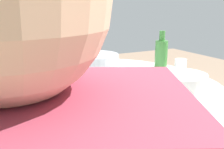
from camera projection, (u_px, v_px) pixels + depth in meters
name	position (u px, v px, depth m)	size (l,w,h in m)	color
round_dining_table	(91.00, 110.00, 1.23)	(1.28, 1.28, 0.73)	#99999E
rice_bowl	(95.00, 60.00, 1.57)	(0.30, 0.30, 0.09)	#B2B5BA
soup_bowl	(180.00, 81.00, 1.16)	(0.24, 0.26, 0.07)	silver
dish_eggplant	(28.00, 99.00, 0.98)	(0.19, 0.19, 0.04)	white
dish_noodles	(14.00, 77.00, 1.28)	(0.21, 0.21, 0.03)	white
dish_stirfry	(120.00, 98.00, 0.98)	(0.25, 0.25, 0.05)	silver
dish_greens	(41.00, 64.00, 1.54)	(0.23, 0.23, 0.05)	silver
dish_shrimp	(64.00, 129.00, 0.74)	(0.22, 0.22, 0.04)	white
green_bottle	(161.00, 53.00, 1.52)	(0.08, 0.08, 0.23)	#3F8539
tea_cup_near	(158.00, 118.00, 0.78)	(0.08, 0.08, 0.06)	#CA4B46
tea_cup_far	(180.00, 65.00, 1.45)	(0.07, 0.07, 0.07)	white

